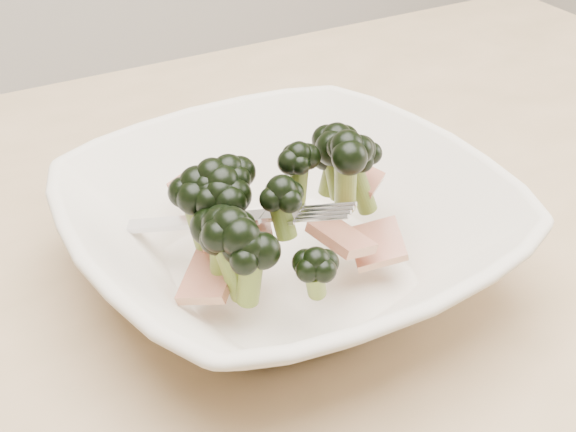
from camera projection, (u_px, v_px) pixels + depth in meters
name	position (u px, v px, depth m)	size (l,w,h in m)	color
dining_table	(278.00, 359.00, 0.65)	(1.20, 0.80, 0.75)	tan
broccoli_dish	(286.00, 228.00, 0.56)	(0.32, 0.32, 0.12)	beige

